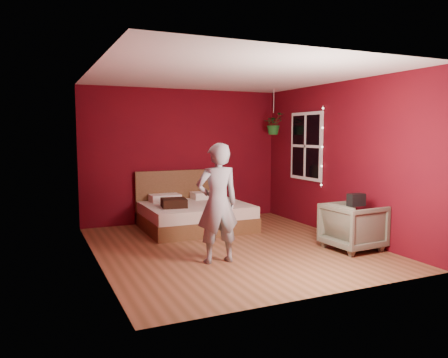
{
  "coord_description": "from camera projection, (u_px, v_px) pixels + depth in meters",
  "views": [
    {
      "loc": [
        -2.8,
        -5.95,
        1.74
      ],
      "look_at": [
        0.05,
        0.4,
        1.01
      ],
      "focal_mm": 35.0,
      "sensor_mm": 36.0,
      "label": 1
    }
  ],
  "objects": [
    {
      "name": "window",
      "position": [
        306.0,
        146.0,
        8.18
      ],
      "size": [
        0.05,
        0.97,
        1.27
      ],
      "color": "white",
      "rests_on": "room_walls"
    },
    {
      "name": "throw_pillow",
      "position": [
        174.0,
        203.0,
        7.57
      ],
      "size": [
        0.48,
        0.48,
        0.15
      ],
      "primitive_type": "cube",
      "rotation": [
        0.0,
        0.0,
        -0.16
      ],
      "color": "black",
      "rests_on": "bed"
    },
    {
      "name": "room_walls",
      "position": [
        232.0,
        137.0,
        6.54
      ],
      "size": [
        4.04,
        4.54,
        2.62
      ],
      "color": "#5D0912",
      "rests_on": "ground"
    },
    {
      "name": "hanging_plant",
      "position": [
        273.0,
        124.0,
        8.64
      ],
      "size": [
        0.48,
        0.46,
        0.89
      ],
      "color": "silver",
      "rests_on": "room_walls"
    },
    {
      "name": "person",
      "position": [
        217.0,
        203.0,
        5.84
      ],
      "size": [
        0.6,
        0.41,
        1.61
      ],
      "primitive_type": "imported",
      "rotation": [
        0.0,
        0.0,
        3.1
      ],
      "color": "gray",
      "rests_on": "ground"
    },
    {
      "name": "floor",
      "position": [
        232.0,
        247.0,
        6.72
      ],
      "size": [
        4.5,
        4.5,
        0.0
      ],
      "primitive_type": "plane",
      "color": "brown",
      "rests_on": "ground"
    },
    {
      "name": "armchair",
      "position": [
        353.0,
        226.0,
        6.53
      ],
      "size": [
        0.82,
        0.8,
        0.7
      ],
      "primitive_type": "imported",
      "rotation": [
        0.0,
        0.0,
        1.63
      ],
      "color": "#686852",
      "rests_on": "ground"
    },
    {
      "name": "fairy_lights",
      "position": [
        322.0,
        147.0,
        7.69
      ],
      "size": [
        0.04,
        0.04,
        1.45
      ],
      "color": "silver",
      "rests_on": "room_walls"
    },
    {
      "name": "bed",
      "position": [
        194.0,
        214.0,
        8.03
      ],
      "size": [
        1.85,
        1.58,
        1.02
      ],
      "color": "brown",
      "rests_on": "ground"
    },
    {
      "name": "handbag",
      "position": [
        356.0,
        200.0,
        6.25
      ],
      "size": [
        0.25,
        0.13,
        0.18
      ],
      "primitive_type": "cube",
      "rotation": [
        0.0,
        0.0,
        0.02
      ],
      "color": "black",
      "rests_on": "armchair"
    }
  ]
}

